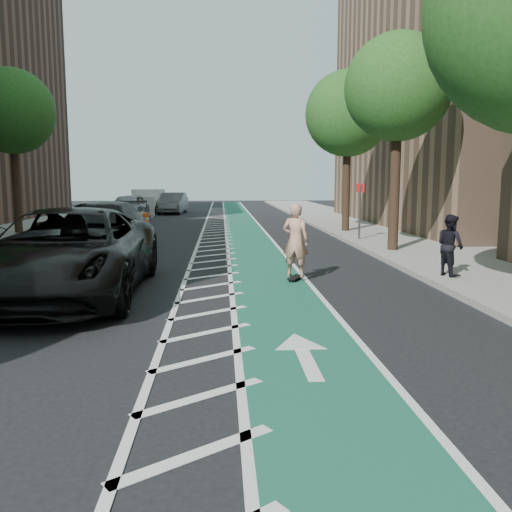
{
  "coord_description": "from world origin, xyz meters",
  "views": [
    {
      "loc": [
        1.77,
        -10.51,
        2.62
      ],
      "look_at": [
        2.47,
        0.32,
        1.1
      ],
      "focal_mm": 38.0,
      "sensor_mm": 36.0,
      "label": 1
    }
  ],
  "objects": [
    {
      "name": "tree_r_c",
      "position": [
        7.9,
        8.0,
        5.77
      ],
      "size": [
        4.2,
        4.2,
        7.9
      ],
      "color": "#382619",
      "rests_on": "ground"
    },
    {
      "name": "skateboard",
      "position": [
        3.7,
        3.43,
        0.08
      ],
      "size": [
        0.51,
        0.78,
        0.1
      ],
      "rotation": [
        0.0,
        0.0,
        -0.43
      ],
      "color": "black",
      "rests_on": "ground"
    },
    {
      "name": "sign_post",
      "position": [
        7.6,
        12.0,
        1.35
      ],
      "size": [
        0.35,
        0.08,
        2.47
      ],
      "color": "#4C4C4C",
      "rests_on": "ground"
    },
    {
      "name": "suv_far",
      "position": [
        -2.4,
        8.45,
        0.94
      ],
      "size": [
        2.87,
        6.55,
        1.87
      ],
      "primitive_type": "imported",
      "rotation": [
        0.0,
        0.0,
        -0.04
      ],
      "color": "black",
      "rests_on": "ground"
    },
    {
      "name": "buffer_strip",
      "position": [
        1.5,
        10.0,
        0.01
      ],
      "size": [
        1.4,
        90.0,
        0.01
      ],
      "primitive_type": "cube",
      "color": "silver",
      "rests_on": "ground"
    },
    {
      "name": "suv_near",
      "position": [
        -1.68,
        1.83,
        1.0
      ],
      "size": [
        3.35,
        7.19,
        1.99
      ],
      "primitive_type": "imported",
      "rotation": [
        0.0,
        0.0,
        0.01
      ],
      "color": "black",
      "rests_on": "ground"
    },
    {
      "name": "tree_r_d",
      "position": [
        7.9,
        16.0,
        5.77
      ],
      "size": [
        4.2,
        4.2,
        7.9
      ],
      "color": "#382619",
      "rests_on": "ground"
    },
    {
      "name": "building_right_far",
      "position": [
        17.5,
        20.0,
        9.5
      ],
      "size": [
        14.0,
        22.0,
        19.0
      ],
      "primitive_type": "cube",
      "color": "#84664C",
      "rests_on": "ground"
    },
    {
      "name": "sidewalk_right",
      "position": [
        9.5,
        10.0,
        0.07
      ],
      "size": [
        5.0,
        90.0,
        0.15
      ],
      "primitive_type": "cube",
      "color": "gray",
      "rests_on": "ground"
    },
    {
      "name": "box_truck",
      "position": [
        -3.99,
        32.59,
        0.88
      ],
      "size": [
        2.25,
        4.66,
        1.9
      ],
      "rotation": [
        0.0,
        0.0,
        -0.05
      ],
      "color": "silver",
      "rests_on": "ground"
    },
    {
      "name": "skateboarder",
      "position": [
        3.7,
        3.43,
        1.07
      ],
      "size": [
        0.83,
        0.71,
        1.93
      ],
      "primitive_type": "imported",
      "rotation": [
        0.0,
        0.0,
        2.71
      ],
      "color": "tan",
      "rests_on": "skateboard"
    },
    {
      "name": "barrel_b",
      "position": [
        -3.6,
        10.84,
        0.41
      ],
      "size": [
        0.64,
        0.64,
        0.87
      ],
      "color": "orange",
      "rests_on": "ground"
    },
    {
      "name": "bike_lane",
      "position": [
        3.0,
        10.0,
        0.01
      ],
      "size": [
        2.0,
        90.0,
        0.01
      ],
      "primitive_type": "cube",
      "color": "#175143",
      "rests_on": "ground"
    },
    {
      "name": "pedestrian",
      "position": [
        7.7,
        3.09,
        0.95
      ],
      "size": [
        0.8,
        0.91,
        1.6
      ],
      "primitive_type": "imported",
      "rotation": [
        0.0,
        0.0,
        1.85
      ],
      "color": "black",
      "rests_on": "sidewalk_right"
    },
    {
      "name": "barrel_a",
      "position": [
        -3.54,
        8.96,
        0.43
      ],
      "size": [
        0.67,
        0.67,
        0.91
      ],
      "color": "#EE490C",
      "rests_on": "ground"
    },
    {
      "name": "tree_l_d",
      "position": [
        -7.9,
        16.0,
        5.77
      ],
      "size": [
        4.2,
        4.2,
        7.9
      ],
      "color": "#382619",
      "rests_on": "ground"
    },
    {
      "name": "car_silver",
      "position": [
        -4.48,
        26.51,
        0.86
      ],
      "size": [
        2.54,
        5.22,
        1.72
      ],
      "primitive_type": "imported",
      "rotation": [
        0.0,
        0.0,
        -0.1
      ],
      "color": "gray",
      "rests_on": "ground"
    },
    {
      "name": "ground",
      "position": [
        0.0,
        0.0,
        0.0
      ],
      "size": [
        120.0,
        120.0,
        0.0
      ],
      "primitive_type": "plane",
      "color": "black",
      "rests_on": "ground"
    },
    {
      "name": "barrel_c",
      "position": [
        -2.4,
        19.0,
        0.42
      ],
      "size": [
        0.65,
        0.65,
        0.88
      ],
      "color": "#FF570D",
      "rests_on": "ground"
    },
    {
      "name": "curb_right",
      "position": [
        7.05,
        10.0,
        0.08
      ],
      "size": [
        0.12,
        90.0,
        0.16
      ],
      "primitive_type": "cube",
      "color": "gray",
      "rests_on": "ground"
    },
    {
      "name": "car_grey",
      "position": [
        -2.03,
        32.83,
        0.82
      ],
      "size": [
        2.13,
        5.11,
        1.64
      ],
      "primitive_type": "imported",
      "rotation": [
        0.0,
        0.0,
        -0.08
      ],
      "color": "#5E5E63",
      "rests_on": "ground"
    }
  ]
}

